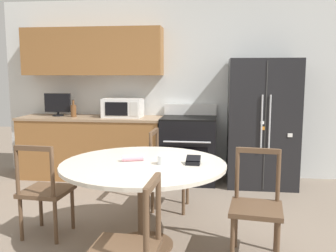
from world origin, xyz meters
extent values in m
cube|color=silver|center=(0.00, 2.65, 1.30)|extent=(5.20, 0.10, 2.60)
cube|color=#936033|center=(-1.17, 2.43, 1.84)|extent=(2.06, 0.34, 0.68)
cube|color=#936033|center=(-1.17, 2.29, 0.43)|extent=(2.06, 0.62, 0.86)
cube|color=#997A5B|center=(-1.17, 2.29, 0.88)|extent=(2.08, 0.64, 0.03)
cube|color=black|center=(1.26, 2.23, 0.86)|extent=(0.92, 0.69, 1.72)
cube|color=#333333|center=(1.26, 1.88, 0.86)|extent=(0.01, 0.01, 1.65)
cylinder|color=silver|center=(1.21, 1.87, 0.90)|extent=(0.02, 0.02, 0.72)
cylinder|color=silver|center=(1.31, 1.87, 0.90)|extent=(0.02, 0.02, 0.72)
cube|color=orange|center=(1.22, 1.88, 0.84)|extent=(0.05, 0.01, 0.04)
cube|color=white|center=(1.22, 1.88, 0.91)|extent=(0.05, 0.02, 0.04)
cube|color=white|center=(1.57, 1.88, 0.75)|extent=(0.06, 0.01, 0.05)
cube|color=black|center=(0.26, 2.26, 0.45)|extent=(0.76, 0.64, 0.90)
cube|color=black|center=(0.26, 1.94, 0.36)|extent=(0.55, 0.01, 0.40)
cylinder|color=silver|center=(0.26, 1.91, 0.63)|extent=(0.63, 0.02, 0.02)
cube|color=black|center=(0.26, 2.26, 0.91)|extent=(0.76, 0.64, 0.02)
cube|color=white|center=(0.26, 2.55, 1.00)|extent=(0.76, 0.06, 0.16)
cube|color=white|center=(-0.70, 2.32, 1.04)|extent=(0.56, 0.36, 0.27)
cube|color=black|center=(-0.75, 2.14, 1.04)|extent=(0.32, 0.01, 0.19)
cube|color=silver|center=(-0.50, 2.14, 1.04)|extent=(0.11, 0.01, 0.19)
cylinder|color=black|center=(-1.69, 2.33, 0.91)|extent=(0.16, 0.16, 0.02)
cylinder|color=black|center=(-1.69, 2.33, 0.94)|extent=(0.03, 0.03, 0.04)
cube|color=black|center=(-1.69, 2.33, 1.10)|extent=(0.39, 0.05, 0.28)
cylinder|color=brown|center=(-1.42, 2.26, 0.99)|extent=(0.08, 0.08, 0.17)
cylinder|color=brown|center=(-1.42, 2.26, 1.11)|extent=(0.03, 0.03, 0.07)
cylinder|color=#262626|center=(-1.42, 2.26, 1.15)|extent=(0.04, 0.04, 0.01)
cylinder|color=beige|center=(0.01, 0.18, 0.75)|extent=(1.44, 1.44, 0.03)
cylinder|color=brown|center=(0.01, 0.18, 0.38)|extent=(0.11, 0.11, 0.71)
cylinder|color=brown|center=(0.01, 0.18, 0.01)|extent=(0.52, 0.52, 0.03)
cube|color=brown|center=(0.07, -0.78, 0.43)|extent=(0.44, 0.44, 0.04)
cylinder|color=brown|center=(0.25, -0.96, 0.68)|extent=(0.04, 0.04, 0.45)
cylinder|color=brown|center=(0.26, -0.62, 0.68)|extent=(0.04, 0.04, 0.45)
cube|color=brown|center=(0.25, -0.79, 0.88)|extent=(0.05, 0.35, 0.04)
cube|color=brown|center=(0.13, 1.14, 0.43)|extent=(0.44, 0.44, 0.04)
cylinder|color=brown|center=(0.31, 1.30, 0.21)|extent=(0.04, 0.04, 0.41)
cylinder|color=brown|center=(0.30, 0.96, 0.21)|extent=(0.04, 0.04, 0.41)
cylinder|color=brown|center=(-0.03, 1.32, 0.21)|extent=(0.04, 0.04, 0.41)
cylinder|color=brown|center=(-0.05, 0.98, 0.21)|extent=(0.04, 0.04, 0.41)
cylinder|color=brown|center=(-0.05, 1.32, 0.68)|extent=(0.04, 0.04, 0.45)
cylinder|color=brown|center=(-0.06, 0.98, 0.68)|extent=(0.04, 0.04, 0.45)
cube|color=brown|center=(-0.06, 1.15, 0.88)|extent=(0.05, 0.35, 0.04)
cube|color=brown|center=(-0.95, 0.30, 0.43)|extent=(0.45, 0.45, 0.04)
cylinder|color=brown|center=(-1.11, 0.49, 0.21)|extent=(0.04, 0.04, 0.41)
cylinder|color=brown|center=(-0.76, 0.46, 0.21)|extent=(0.04, 0.04, 0.41)
cylinder|color=brown|center=(-1.13, 0.15, 0.21)|extent=(0.04, 0.04, 0.41)
cylinder|color=brown|center=(-0.79, 0.12, 0.21)|extent=(0.04, 0.04, 0.41)
cylinder|color=brown|center=(-1.13, 0.13, 0.68)|extent=(0.04, 0.04, 0.45)
cylinder|color=brown|center=(-0.79, 0.10, 0.68)|extent=(0.04, 0.04, 0.45)
cube|color=brown|center=(-0.96, 0.12, 0.88)|extent=(0.35, 0.06, 0.04)
cube|color=brown|center=(0.97, 0.07, 0.43)|extent=(0.47, 0.47, 0.04)
cylinder|color=brown|center=(1.12, -0.12, 0.21)|extent=(0.04, 0.04, 0.41)
cylinder|color=brown|center=(0.78, -0.08, 0.21)|extent=(0.04, 0.04, 0.41)
cylinder|color=brown|center=(1.16, 0.22, 0.21)|extent=(0.04, 0.04, 0.41)
cylinder|color=brown|center=(0.82, 0.27, 0.21)|extent=(0.04, 0.04, 0.41)
cylinder|color=brown|center=(1.16, 0.24, 0.68)|extent=(0.04, 0.04, 0.45)
cylinder|color=brown|center=(0.82, 0.28, 0.68)|extent=(0.04, 0.04, 0.45)
cube|color=brown|center=(0.99, 0.26, 0.88)|extent=(0.35, 0.08, 0.04)
cylinder|color=silver|center=(0.18, 0.15, 0.80)|extent=(0.08, 0.08, 0.08)
cylinder|color=#4C8C59|center=(0.18, 0.15, 0.78)|extent=(0.07, 0.07, 0.04)
cylinder|color=pink|center=(-0.10, 0.24, 0.79)|extent=(0.20, 0.11, 0.05)
cube|color=black|center=(0.44, 0.17, 0.78)|extent=(0.12, 0.10, 0.03)
cube|color=black|center=(0.44, 0.20, 0.80)|extent=(0.13, 0.11, 0.06)
camera|label=1|loc=(0.62, -2.93, 1.54)|focal=40.00mm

